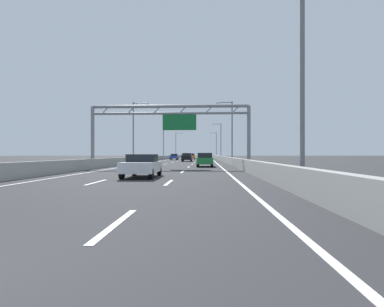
# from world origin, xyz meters

# --- Properties ---
(ground_plane) EXTENTS (260.00, 260.00, 0.00)m
(ground_plane) POSITION_xyz_m (0.00, 100.00, 0.00)
(ground_plane) COLOR #2D2D30
(lane_dash_left_1) EXTENTS (0.16, 3.00, 0.01)m
(lane_dash_left_1) POSITION_xyz_m (-1.80, 12.50, 0.01)
(lane_dash_left_1) COLOR white
(lane_dash_left_1) RESTS_ON ground_plane
(lane_dash_left_2) EXTENTS (0.16, 3.00, 0.01)m
(lane_dash_left_2) POSITION_xyz_m (-1.80, 21.50, 0.01)
(lane_dash_left_2) COLOR white
(lane_dash_left_2) RESTS_ON ground_plane
(lane_dash_left_3) EXTENTS (0.16, 3.00, 0.01)m
(lane_dash_left_3) POSITION_xyz_m (-1.80, 30.50, 0.01)
(lane_dash_left_3) COLOR white
(lane_dash_left_3) RESTS_ON ground_plane
(lane_dash_left_4) EXTENTS (0.16, 3.00, 0.01)m
(lane_dash_left_4) POSITION_xyz_m (-1.80, 39.50, 0.01)
(lane_dash_left_4) COLOR white
(lane_dash_left_4) RESTS_ON ground_plane
(lane_dash_left_5) EXTENTS (0.16, 3.00, 0.01)m
(lane_dash_left_5) POSITION_xyz_m (-1.80, 48.50, 0.01)
(lane_dash_left_5) COLOR white
(lane_dash_left_5) RESTS_ON ground_plane
(lane_dash_left_6) EXTENTS (0.16, 3.00, 0.01)m
(lane_dash_left_6) POSITION_xyz_m (-1.80, 57.50, 0.01)
(lane_dash_left_6) COLOR white
(lane_dash_left_6) RESTS_ON ground_plane
(lane_dash_left_7) EXTENTS (0.16, 3.00, 0.01)m
(lane_dash_left_7) POSITION_xyz_m (-1.80, 66.50, 0.01)
(lane_dash_left_7) COLOR white
(lane_dash_left_7) RESTS_ON ground_plane
(lane_dash_left_8) EXTENTS (0.16, 3.00, 0.01)m
(lane_dash_left_8) POSITION_xyz_m (-1.80, 75.50, 0.01)
(lane_dash_left_8) COLOR white
(lane_dash_left_8) RESTS_ON ground_plane
(lane_dash_left_9) EXTENTS (0.16, 3.00, 0.01)m
(lane_dash_left_9) POSITION_xyz_m (-1.80, 84.50, 0.01)
(lane_dash_left_9) COLOR white
(lane_dash_left_9) RESTS_ON ground_plane
(lane_dash_left_10) EXTENTS (0.16, 3.00, 0.01)m
(lane_dash_left_10) POSITION_xyz_m (-1.80, 93.50, 0.01)
(lane_dash_left_10) COLOR white
(lane_dash_left_10) RESTS_ON ground_plane
(lane_dash_left_11) EXTENTS (0.16, 3.00, 0.01)m
(lane_dash_left_11) POSITION_xyz_m (-1.80, 102.50, 0.01)
(lane_dash_left_11) COLOR white
(lane_dash_left_11) RESTS_ON ground_plane
(lane_dash_left_12) EXTENTS (0.16, 3.00, 0.01)m
(lane_dash_left_12) POSITION_xyz_m (-1.80, 111.50, 0.01)
(lane_dash_left_12) COLOR white
(lane_dash_left_12) RESTS_ON ground_plane
(lane_dash_left_13) EXTENTS (0.16, 3.00, 0.01)m
(lane_dash_left_13) POSITION_xyz_m (-1.80, 120.50, 0.01)
(lane_dash_left_13) COLOR white
(lane_dash_left_13) RESTS_ON ground_plane
(lane_dash_left_14) EXTENTS (0.16, 3.00, 0.01)m
(lane_dash_left_14) POSITION_xyz_m (-1.80, 129.50, 0.01)
(lane_dash_left_14) COLOR white
(lane_dash_left_14) RESTS_ON ground_plane
(lane_dash_left_15) EXTENTS (0.16, 3.00, 0.01)m
(lane_dash_left_15) POSITION_xyz_m (-1.80, 138.50, 0.01)
(lane_dash_left_15) COLOR white
(lane_dash_left_15) RESTS_ON ground_plane
(lane_dash_left_16) EXTENTS (0.16, 3.00, 0.01)m
(lane_dash_left_16) POSITION_xyz_m (-1.80, 147.50, 0.01)
(lane_dash_left_16) COLOR white
(lane_dash_left_16) RESTS_ON ground_plane
(lane_dash_left_17) EXTENTS (0.16, 3.00, 0.01)m
(lane_dash_left_17) POSITION_xyz_m (-1.80, 156.50, 0.01)
(lane_dash_left_17) COLOR white
(lane_dash_left_17) RESTS_ON ground_plane
(lane_dash_right_0) EXTENTS (0.16, 3.00, 0.01)m
(lane_dash_right_0) POSITION_xyz_m (1.80, 3.50, 0.01)
(lane_dash_right_0) COLOR white
(lane_dash_right_0) RESTS_ON ground_plane
(lane_dash_right_1) EXTENTS (0.16, 3.00, 0.01)m
(lane_dash_right_1) POSITION_xyz_m (1.80, 12.50, 0.01)
(lane_dash_right_1) COLOR white
(lane_dash_right_1) RESTS_ON ground_plane
(lane_dash_right_2) EXTENTS (0.16, 3.00, 0.01)m
(lane_dash_right_2) POSITION_xyz_m (1.80, 21.50, 0.01)
(lane_dash_right_2) COLOR white
(lane_dash_right_2) RESTS_ON ground_plane
(lane_dash_right_3) EXTENTS (0.16, 3.00, 0.01)m
(lane_dash_right_3) POSITION_xyz_m (1.80, 30.50, 0.01)
(lane_dash_right_3) COLOR white
(lane_dash_right_3) RESTS_ON ground_plane
(lane_dash_right_4) EXTENTS (0.16, 3.00, 0.01)m
(lane_dash_right_4) POSITION_xyz_m (1.80, 39.50, 0.01)
(lane_dash_right_4) COLOR white
(lane_dash_right_4) RESTS_ON ground_plane
(lane_dash_right_5) EXTENTS (0.16, 3.00, 0.01)m
(lane_dash_right_5) POSITION_xyz_m (1.80, 48.50, 0.01)
(lane_dash_right_5) COLOR white
(lane_dash_right_5) RESTS_ON ground_plane
(lane_dash_right_6) EXTENTS (0.16, 3.00, 0.01)m
(lane_dash_right_6) POSITION_xyz_m (1.80, 57.50, 0.01)
(lane_dash_right_6) COLOR white
(lane_dash_right_6) RESTS_ON ground_plane
(lane_dash_right_7) EXTENTS (0.16, 3.00, 0.01)m
(lane_dash_right_7) POSITION_xyz_m (1.80, 66.50, 0.01)
(lane_dash_right_7) COLOR white
(lane_dash_right_7) RESTS_ON ground_plane
(lane_dash_right_8) EXTENTS (0.16, 3.00, 0.01)m
(lane_dash_right_8) POSITION_xyz_m (1.80, 75.50, 0.01)
(lane_dash_right_8) COLOR white
(lane_dash_right_8) RESTS_ON ground_plane
(lane_dash_right_9) EXTENTS (0.16, 3.00, 0.01)m
(lane_dash_right_9) POSITION_xyz_m (1.80, 84.50, 0.01)
(lane_dash_right_9) COLOR white
(lane_dash_right_9) RESTS_ON ground_plane
(lane_dash_right_10) EXTENTS (0.16, 3.00, 0.01)m
(lane_dash_right_10) POSITION_xyz_m (1.80, 93.50, 0.01)
(lane_dash_right_10) COLOR white
(lane_dash_right_10) RESTS_ON ground_plane
(lane_dash_right_11) EXTENTS (0.16, 3.00, 0.01)m
(lane_dash_right_11) POSITION_xyz_m (1.80, 102.50, 0.01)
(lane_dash_right_11) COLOR white
(lane_dash_right_11) RESTS_ON ground_plane
(lane_dash_right_12) EXTENTS (0.16, 3.00, 0.01)m
(lane_dash_right_12) POSITION_xyz_m (1.80, 111.50, 0.01)
(lane_dash_right_12) COLOR white
(lane_dash_right_12) RESTS_ON ground_plane
(lane_dash_right_13) EXTENTS (0.16, 3.00, 0.01)m
(lane_dash_right_13) POSITION_xyz_m (1.80, 120.50, 0.01)
(lane_dash_right_13) COLOR white
(lane_dash_right_13) RESTS_ON ground_plane
(lane_dash_right_14) EXTENTS (0.16, 3.00, 0.01)m
(lane_dash_right_14) POSITION_xyz_m (1.80, 129.50, 0.01)
(lane_dash_right_14) COLOR white
(lane_dash_right_14) RESTS_ON ground_plane
(lane_dash_right_15) EXTENTS (0.16, 3.00, 0.01)m
(lane_dash_right_15) POSITION_xyz_m (1.80, 138.50, 0.01)
(lane_dash_right_15) COLOR white
(lane_dash_right_15) RESTS_ON ground_plane
(lane_dash_right_16) EXTENTS (0.16, 3.00, 0.01)m
(lane_dash_right_16) POSITION_xyz_m (1.80, 147.50, 0.01)
(lane_dash_right_16) COLOR white
(lane_dash_right_16) RESTS_ON ground_plane
(lane_dash_right_17) EXTENTS (0.16, 3.00, 0.01)m
(lane_dash_right_17) POSITION_xyz_m (1.80, 156.50, 0.01)
(lane_dash_right_17) COLOR white
(lane_dash_right_17) RESTS_ON ground_plane
(edge_line_left) EXTENTS (0.16, 176.00, 0.01)m
(edge_line_left) POSITION_xyz_m (-5.25, 88.00, 0.01)
(edge_line_left) COLOR white
(edge_line_left) RESTS_ON ground_plane
(edge_line_right) EXTENTS (0.16, 176.00, 0.01)m
(edge_line_right) POSITION_xyz_m (5.25, 88.00, 0.01)
(edge_line_right) COLOR white
(edge_line_right) RESTS_ON ground_plane
(barrier_left) EXTENTS (0.45, 220.00, 0.95)m
(barrier_left) POSITION_xyz_m (-6.90, 110.00, 0.47)
(barrier_left) COLOR #9E9E99
(barrier_left) RESTS_ON ground_plane
(barrier_right) EXTENTS (0.45, 220.00, 0.95)m
(barrier_right) POSITION_xyz_m (6.90, 110.00, 0.47)
(barrier_right) COLOR #9E9E99
(barrier_right) RESTS_ON ground_plane
(sign_gantry) EXTENTS (16.19, 0.36, 6.36)m
(sign_gantry) POSITION_xyz_m (0.13, 28.59, 4.84)
(sign_gantry) COLOR gray
(sign_gantry) RESTS_ON ground_plane
(streetlamp_right_near) EXTENTS (2.58, 0.28, 9.50)m
(streetlamp_right_near) POSITION_xyz_m (7.47, 10.69, 5.40)
(streetlamp_right_near) COLOR slate
(streetlamp_right_near) RESTS_ON ground_plane
(streetlamp_left_mid) EXTENTS (2.58, 0.28, 9.50)m
(streetlamp_left_mid) POSITION_xyz_m (-7.47, 45.55, 5.40)
(streetlamp_left_mid) COLOR slate
(streetlamp_left_mid) RESTS_ON ground_plane
(streetlamp_right_mid) EXTENTS (2.58, 0.28, 9.50)m
(streetlamp_right_mid) POSITION_xyz_m (7.47, 45.55, 5.40)
(streetlamp_right_mid) COLOR slate
(streetlamp_right_mid) RESTS_ON ground_plane
(streetlamp_left_far) EXTENTS (2.58, 0.28, 9.50)m
(streetlamp_left_far) POSITION_xyz_m (-7.47, 80.42, 5.40)
(streetlamp_left_far) COLOR slate
(streetlamp_left_far) RESTS_ON ground_plane
(streetlamp_right_far) EXTENTS (2.58, 0.28, 9.50)m
(streetlamp_right_far) POSITION_xyz_m (7.47, 80.42, 5.40)
(streetlamp_right_far) COLOR slate
(streetlamp_right_far) RESTS_ON ground_plane
(streetlamp_left_distant) EXTENTS (2.58, 0.28, 9.50)m
(streetlamp_left_distant) POSITION_xyz_m (-7.47, 115.28, 5.40)
(streetlamp_left_distant) COLOR slate
(streetlamp_left_distant) RESTS_ON ground_plane
(streetlamp_right_distant) EXTENTS (2.58, 0.28, 9.50)m
(streetlamp_right_distant) POSITION_xyz_m (7.47, 115.28, 5.40)
(streetlamp_right_distant) COLOR slate
(streetlamp_right_distant) RESTS_ON ground_plane
(blue_car) EXTENTS (1.75, 4.36, 1.39)m
(blue_car) POSITION_xyz_m (-3.74, 69.80, 0.72)
(blue_car) COLOR #2347AD
(blue_car) RESTS_ON ground_plane
(black_car) EXTENTS (1.79, 4.38, 1.54)m
(black_car) POSITION_xyz_m (0.19, 54.28, 0.78)
(black_car) COLOR black
(black_car) RESTS_ON ground_plane
(silver_car) EXTENTS (1.84, 4.52, 1.55)m
(silver_car) POSITION_xyz_m (3.59, 125.46, 0.78)
(silver_car) COLOR #A8ADB2
(silver_car) RESTS_ON ground_plane
(white_car) EXTENTS (1.86, 4.13, 1.39)m
(white_car) POSITION_xyz_m (-0.22, 15.93, 0.72)
(white_car) COLOR silver
(white_car) RESTS_ON ground_plane
(green_car) EXTENTS (1.74, 4.70, 1.51)m
(green_car) POSITION_xyz_m (3.53, 31.47, 0.77)
(green_car) COLOR #1E7A38
(green_car) RESTS_ON ground_plane
(orange_car) EXTENTS (1.84, 4.51, 1.51)m
(orange_car) POSITION_xyz_m (-0.11, 78.30, 0.78)
(orange_car) COLOR orange
(orange_car) RESTS_ON ground_plane
(red_car) EXTENTS (1.80, 4.63, 1.50)m
(red_car) POSITION_xyz_m (-3.72, 105.97, 0.77)
(red_car) COLOR red
(red_car) RESTS_ON ground_plane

